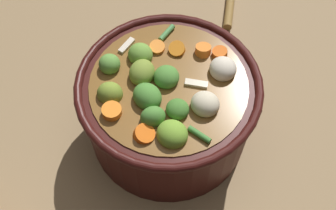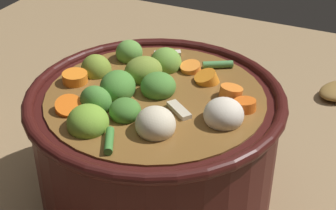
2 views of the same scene
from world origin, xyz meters
name	(u,v)px [view 1 (image 1 of 2)]	position (x,y,z in m)	size (l,w,h in m)	color
ground_plane	(169,129)	(0.00, 0.00, 0.00)	(1.10, 1.10, 0.00)	#8C704C
cooking_pot	(168,106)	(0.00, 0.00, 0.07)	(0.27, 0.27, 0.16)	#38110F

